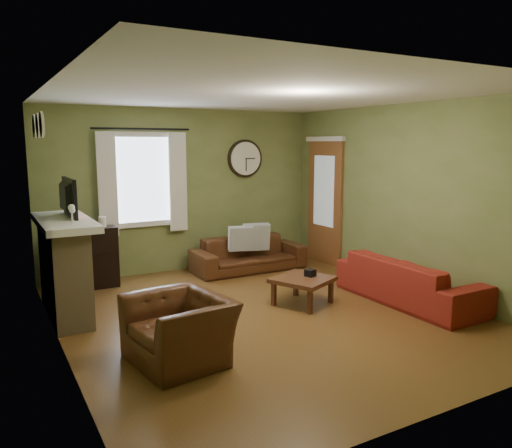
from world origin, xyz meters
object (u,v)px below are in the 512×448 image
sofa_red (409,280)px  bookshelf (91,258)px  armchair (180,329)px  coffee_table (303,291)px  sofa_brown (249,254)px

sofa_red → bookshelf: bearing=52.2°
sofa_red → armchair: bearing=94.0°
sofa_red → coffee_table: size_ratio=3.03×
sofa_brown → armchair: size_ratio=1.94×
bookshelf → armchair: bookshelf is taller
sofa_brown → sofa_red: bearing=-67.7°
bookshelf → coffee_table: (2.21, -2.10, -0.26)m
bookshelf → armchair: bearing=-85.5°
bookshelf → sofa_brown: size_ratio=0.47×
sofa_brown → coffee_table: sofa_brown is taller
sofa_red → sofa_brown: bearing=22.3°
armchair → coffee_table: 2.15m
armchair → coffee_table: size_ratio=1.43×
bookshelf → sofa_brown: bookshelf is taller
armchair → bookshelf: bearing=176.3°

